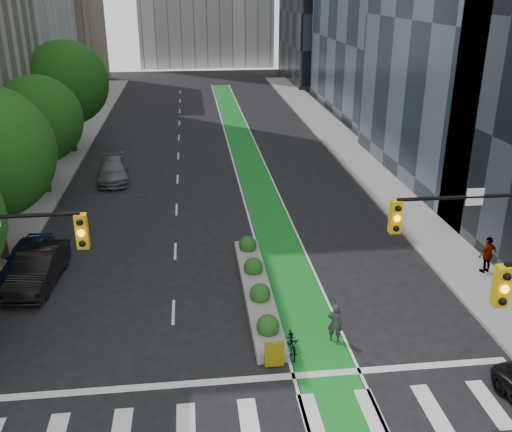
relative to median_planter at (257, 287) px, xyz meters
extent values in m
plane|color=black|center=(-1.20, -7.04, -0.37)|extent=(160.00, 160.00, 0.00)
cube|color=gray|center=(-13.00, 17.96, -0.30)|extent=(3.60, 90.00, 0.15)
cube|color=gray|center=(10.60, 17.96, -0.30)|extent=(3.60, 90.00, 0.15)
cube|color=#167E25|center=(1.80, 22.96, -0.37)|extent=(2.20, 70.00, 0.01)
cylinder|color=black|center=(-12.20, 14.96, 1.87)|extent=(0.44, 0.44, 4.48)
sphere|color=#0D3F0F|center=(-12.20, 14.96, 4.59)|extent=(5.60, 5.60, 5.60)
cylinder|color=black|center=(-12.20, 24.96, 2.20)|extent=(0.44, 0.44, 5.15)
sphere|color=#0D3F0F|center=(-12.20, 24.96, 5.33)|extent=(6.60, 6.60, 6.60)
cube|color=gold|center=(-5.90, -6.54, 5.88)|extent=(0.34, 0.28, 1.05)
sphere|color=orange|center=(-5.90, -6.70, 5.88)|extent=(0.20, 0.20, 0.20)
cylinder|color=black|center=(6.25, -6.54, 6.43)|extent=(5.50, 0.12, 0.12)
cube|color=gold|center=(3.50, -6.54, 5.88)|extent=(0.34, 0.28, 1.05)
sphere|color=orange|center=(3.50, -6.70, 5.88)|extent=(0.20, 0.20, 0.20)
cube|color=white|center=(5.97, -6.57, 6.43)|extent=(0.55, 0.04, 0.55)
cube|color=gold|center=(4.50, -11.04, 5.88)|extent=(0.34, 0.28, 1.05)
sphere|color=orange|center=(4.50, -11.20, 5.88)|extent=(0.20, 0.20, 0.20)
cube|color=gray|center=(0.00, -0.04, -0.17)|extent=(1.20, 10.00, 0.40)
cube|color=yellow|center=(0.00, -5.24, 0.18)|extent=(0.70, 0.12, 1.00)
sphere|color=#194C19|center=(0.00, -3.54, 0.28)|extent=(0.90, 0.90, 0.90)
sphere|color=#194C19|center=(0.00, -1.04, 0.28)|extent=(0.90, 0.90, 0.90)
sphere|color=#194C19|center=(0.00, 1.46, 0.28)|extent=(0.90, 0.90, 0.90)
sphere|color=#194C19|center=(0.00, 3.96, 0.28)|extent=(0.90, 0.90, 0.90)
imported|color=gray|center=(0.80, -4.43, 0.06)|extent=(0.67, 1.69, 0.87)
imported|color=#362F39|center=(2.56, -3.86, 0.43)|extent=(0.68, 0.57, 1.60)
imported|color=navy|center=(-10.67, 3.61, 0.37)|extent=(2.04, 4.47, 1.49)
imported|color=black|center=(-9.90, 2.20, 0.44)|extent=(2.14, 5.07, 1.63)
imported|color=#585C5D|center=(-8.20, 17.26, 0.36)|extent=(2.58, 5.24, 1.47)
imported|color=gray|center=(11.05, 0.63, 0.69)|extent=(1.15, 0.76, 1.82)
camera|label=1|loc=(-2.66, -22.14, 12.48)|focal=40.00mm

